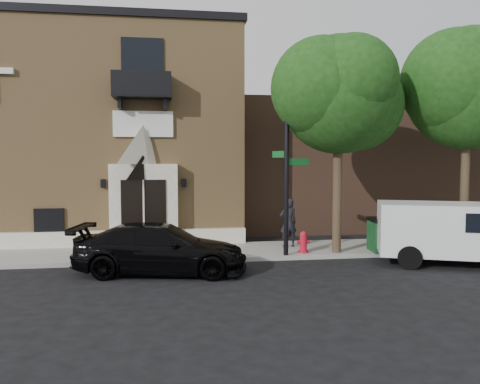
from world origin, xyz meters
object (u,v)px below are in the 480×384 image
object	(u,v)px
pedestrian_near	(288,223)
pedestrian_far	(407,222)
black_sedan	(161,249)
fire_hydrant	(303,242)
dumpster	(395,234)
street_sign	(287,164)
cargo_van	(464,231)

from	to	relation	value
pedestrian_near	pedestrian_far	size ratio (longest dim) A/B	1.15
black_sedan	pedestrian_near	xyz separation A→B (m)	(4.79, 2.94, 0.31)
fire_hydrant	dumpster	world-z (taller)	dumpster
street_sign	pedestrian_far	distance (m)	6.35
black_sedan	dumpster	xyz separation A→B (m)	(8.50, 1.57, 0.00)
cargo_van	street_sign	xyz separation A→B (m)	(-5.58, 1.82, 2.20)
fire_hydrant	dumpster	size ratio (longest dim) A/B	0.40
pedestrian_near	pedestrian_far	xyz separation A→B (m)	(5.10, 0.41, -0.12)
cargo_van	dumpster	bearing A→B (deg)	146.67
fire_hydrant	pedestrian_near	size ratio (longest dim) A/B	0.42
cargo_van	street_sign	distance (m)	6.27
cargo_van	pedestrian_far	distance (m)	3.75
cargo_van	fire_hydrant	distance (m)	5.34
dumpster	pedestrian_far	distance (m)	2.27
black_sedan	dumpster	size ratio (longest dim) A/B	2.70
black_sedan	pedestrian_near	world-z (taller)	pedestrian_near
street_sign	fire_hydrant	distance (m)	2.92
cargo_van	dumpster	distance (m)	2.45
cargo_van	fire_hydrant	bearing A→B (deg)	177.49
cargo_van	dumpster	world-z (taller)	cargo_van
black_sedan	fire_hydrant	xyz separation A→B (m)	(5.04, 1.72, -0.23)
cargo_van	pedestrian_near	size ratio (longest dim) A/B	2.90
pedestrian_near	pedestrian_far	world-z (taller)	pedestrian_near
cargo_van	street_sign	size ratio (longest dim) A/B	0.85
dumpster	pedestrian_far	xyz separation A→B (m)	(1.39, 1.78, 0.19)
black_sedan	cargo_van	xyz separation A→B (m)	(9.91, -0.39, 0.38)
black_sedan	dumpster	distance (m)	8.64
cargo_van	pedestrian_near	bearing A→B (deg)	167.90
black_sedan	pedestrian_near	distance (m)	5.63
pedestrian_far	street_sign	bearing A→B (deg)	104.97
black_sedan	cargo_van	world-z (taller)	cargo_van
black_sedan	fire_hydrant	size ratio (longest dim) A/B	6.71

